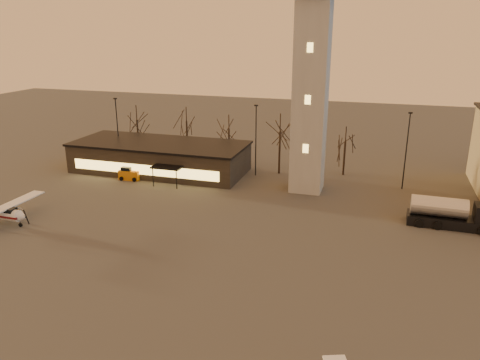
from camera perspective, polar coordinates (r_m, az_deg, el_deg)
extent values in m
plane|color=#3F3D3A|center=(35.45, -0.35, -16.53)|extent=(220.00, 220.00, 0.00)
cube|color=#9E9B96|center=(59.06, 8.58, 9.92)|extent=(4.00, 4.00, 24.00)
cube|color=black|center=(69.71, -9.71, 2.69)|extent=(25.00, 10.00, 4.00)
cube|color=black|center=(69.18, -9.80, 4.41)|extent=(25.40, 10.40, 0.30)
cube|color=#FFCA59|center=(65.56, -11.64, 1.23)|extent=(22.00, 0.08, 1.40)
cube|color=black|center=(62.65, -8.91, 1.56)|extent=(4.00, 2.00, 0.20)
cylinder|color=black|center=(74.57, -14.67, 5.73)|extent=(0.16, 0.16, 10.00)
cube|color=black|center=(73.71, -14.98, 9.57)|extent=(0.50, 0.25, 0.18)
cylinder|color=black|center=(65.84, 1.94, 4.73)|extent=(0.16, 0.16, 10.00)
cube|color=black|center=(64.87, 1.99, 9.08)|extent=(0.50, 0.25, 0.18)
cylinder|color=black|center=(63.73, 19.58, 3.24)|extent=(0.16, 0.16, 10.00)
cube|color=black|center=(62.72, 20.07, 7.70)|extent=(0.50, 0.25, 0.18)
cylinder|color=black|center=(80.05, -12.32, 5.16)|extent=(0.28, 0.28, 5.74)
cylinder|color=black|center=(73.68, -1.35, 4.28)|extent=(0.28, 0.28, 5.25)
cylinder|color=black|center=(67.50, 4.84, 3.33)|extent=(0.28, 0.28, 6.16)
cylinder|color=black|center=(68.32, 12.58, 2.62)|extent=(0.28, 0.28, 4.97)
cylinder|color=black|center=(78.28, -6.46, 5.12)|extent=(0.28, 0.28, 5.60)
cylinder|color=silver|center=(56.21, -27.03, -3.68)|extent=(4.50, 1.29, 1.27)
cone|color=silver|center=(54.44, -25.02, -4.06)|extent=(0.89, 1.22, 1.21)
cube|color=black|center=(55.40, -26.36, -3.40)|extent=(1.47, 1.03, 0.68)
cube|color=#5F0D11|center=(56.36, -27.16, -3.70)|extent=(5.29, 1.34, 0.22)
cube|color=silver|center=(55.62, -26.78, -3.02)|extent=(1.52, 10.76, 0.14)
cube|color=black|center=(54.55, 24.14, -4.66)|extent=(8.60, 2.62, 1.11)
cylinder|color=#BDBCC2|center=(53.88, 23.08, -3.01)|extent=(5.68, 2.25, 2.11)
cube|color=#C46F0B|center=(66.90, -13.23, 0.63)|extent=(3.00, 1.75, 1.35)
cube|color=black|center=(66.85, -13.58, 1.29)|extent=(1.45, 1.45, 0.77)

